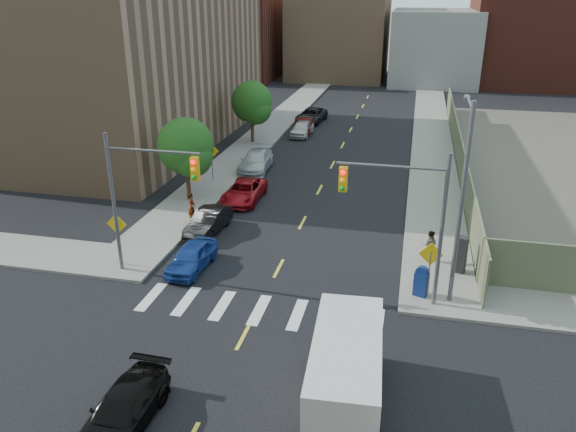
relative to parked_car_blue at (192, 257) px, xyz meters
The scene contains 30 objects.
ground 8.19m from the parked_car_blue, 59.04° to the right, with size 160.00×160.00×0.00m, color black.
sidewalk_nw 34.69m from the parked_car_blue, 95.87° to the left, with size 3.50×73.00×0.15m, color gray.
sidewalk_ne 36.52m from the parked_car_blue, 70.90° to the left, with size 3.50×73.00×0.15m, color gray.
fence_north 25.14m from the parked_car_blue, 56.69° to the left, with size 0.12×44.00×2.50m, color #696D4C.
building_nw 30.00m from the parked_car_blue, 127.74° to the left, with size 22.00×30.00×16.00m, color #8C6B4C.
bg_bldg_west 65.68m from the parked_car_blue, 105.78° to the left, with size 14.00×18.00×12.00m, color #592319.
bg_bldg_midwest 65.38m from the parked_car_blue, 91.59° to the left, with size 14.00×16.00×15.00m, color #8C6B4C.
bg_bldg_center 64.32m from the parked_car_blue, 79.04° to the left, with size 12.00×16.00×10.00m, color gray.
bg_bldg_east 70.47m from the parked_car_blue, 68.05° to the left, with size 18.00×18.00×16.00m, color #592319.
signal_nw 4.38m from the parked_car_blue, 150.74° to the right, with size 4.59×0.30×7.00m.
signal_ne 10.94m from the parked_car_blue, ahead, with size 4.59×0.30×7.00m.
streetlight_ne 13.21m from the parked_car_blue, ahead, with size 0.25×3.70×9.00m.
warn_sign_nw 3.87m from the parked_car_blue, behind, with size 1.06×0.06×2.83m.
warn_sign_ne 11.49m from the parked_car_blue, ahead, with size 1.06×0.06×2.83m.
warn_sign_midwest 13.56m from the parked_car_blue, 105.48° to the left, with size 1.06×0.06×2.83m.
tree_west_near 10.21m from the parked_car_blue, 112.81° to the left, with size 3.66×3.64×5.52m.
tree_west_far 24.51m from the parked_car_blue, 98.99° to the left, with size 3.66×3.64×5.52m.
parked_car_blue is the anchor object (origin of this frame).
parked_car_black 4.50m from the parked_car_blue, 99.73° to the left, with size 1.41×4.05×1.33m, color black.
parked_car_red 9.78m from the parked_car_blue, 91.53° to the left, with size 2.17×4.71×1.31m, color maroon.
parked_car_silver 16.34m from the parked_car_blue, 94.56° to the left, with size 2.10×5.15×1.50m, color #AEB2B6.
parked_car_white 27.56m from the parked_car_blue, 90.00° to the left, with size 1.67×4.15×1.42m, color silver.
parked_car_maroon 28.64m from the parked_car_blue, 90.00° to the left, with size 1.48×4.25×1.40m, color #3A0B0B.
parked_car_grey 33.35m from the parked_car_blue, 90.34° to the left, with size 2.37×5.15×1.43m, color black.
black_sedan 10.83m from the parked_car_blue, 79.65° to the right, with size 1.76×4.32×1.25m, color black.
cargo_van 11.84m from the parked_car_blue, 42.67° to the right, with size 2.69×5.88×2.64m.
mailbox 11.13m from the parked_car_blue, ahead, with size 0.71×0.63×1.44m.
payphone 13.15m from the parked_car_blue, 10.23° to the left, with size 0.55×0.45×1.85m, color black.
pedestrian_west 5.76m from the parked_car_blue, 111.44° to the left, with size 0.65×0.42×1.77m, color gray.
pedestrian_east 11.98m from the parked_car_blue, 16.30° to the left, with size 0.77×0.60×1.59m, color gray.
Camera 1 is at (5.98, -16.26, 13.10)m, focal length 35.00 mm.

